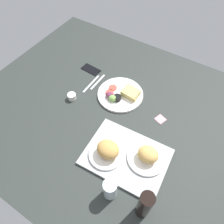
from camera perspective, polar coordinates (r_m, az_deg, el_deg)
The scene contains 12 objects.
ground_plane at distance 138.19cm, azimuth 1.36°, elevation -0.84°, with size 190.00×150.00×3.00cm, color #282D2B.
serving_tray at distance 121.54cm, azimuth 3.80°, elevation -11.81°, with size 45.00×33.00×1.60cm, color #9EA0A3.
bread_plate_near at distance 118.61cm, azimuth 9.45°, elevation -11.40°, with size 21.49×21.49×9.10cm.
bread_plate_far at distance 117.35cm, azimuth -1.23°, elevation -10.28°, with size 19.30×19.30×9.98cm.
plate_with_salad at distance 145.07cm, azimuth 2.37°, elevation 4.73°, with size 30.94×30.94×5.40cm.
drinking_glass at distance 108.83cm, azimuth -0.53°, elevation -19.93°, with size 6.80×6.80×13.77cm, color silver.
soda_bottle at distance 102.99cm, azimuth 8.64°, elevation -23.34°, with size 6.40×6.40×23.68cm, color black.
espresso_cup at distance 145.75cm, azimuth -10.66°, elevation 4.10°, with size 5.60×5.60×4.00cm, color silver.
fork at distance 155.07cm, azimuth -3.82°, elevation 8.03°, with size 17.00×1.40×0.50cm, color #B7B7BC.
knife at distance 154.21cm, azimuth -5.60°, elevation 7.54°, with size 19.00×1.40×0.50cm, color #B7B7BC.
cell_phone at distance 164.54cm, azimuth -5.64°, elevation 11.25°, with size 14.40×7.20×0.80cm, color black.
sticky_note at distance 137.98cm, azimuth 12.79°, elevation -1.83°, with size 5.60×5.60×0.12cm, color pink.
Camera 1 is at (-39.49, 69.12, 111.46)cm, focal length 34.28 mm.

